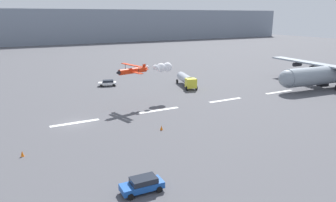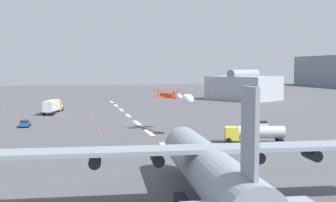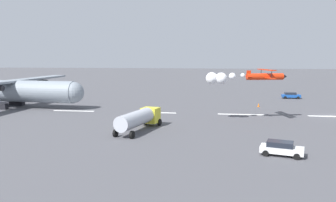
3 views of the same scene
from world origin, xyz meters
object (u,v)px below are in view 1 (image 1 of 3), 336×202
stunt_biplane_red (152,68)px  airport_staff_sedan (108,83)px  followme_car_yellow (142,184)px  fuel_tanker_truck (186,80)px  cargo_transport_plane (327,74)px  traffic_cone_far (161,128)px  traffic_cone_near (22,154)px

stunt_biplane_red → airport_staff_sedan: stunt_biplane_red is taller
followme_car_yellow → airport_staff_sedan: size_ratio=0.94×
fuel_tanker_truck → cargo_transport_plane: bearing=-31.9°
cargo_transport_plane → airport_staff_sedan: 53.46m
stunt_biplane_red → traffic_cone_far: bearing=-110.6°
cargo_transport_plane → traffic_cone_near: (-67.91, -7.38, -3.15)m
cargo_transport_plane → traffic_cone_near: cargo_transport_plane is taller
stunt_biplane_red → fuel_tanker_truck: size_ratio=1.27×
stunt_biplane_red → cargo_transport_plane: bearing=-11.1°
fuel_tanker_truck → airport_staff_sedan: size_ratio=2.21×
followme_car_yellow → cargo_transport_plane: bearing=20.8°
stunt_biplane_red → traffic_cone_near: size_ratio=17.51×
fuel_tanker_truck → traffic_cone_near: (-39.33, -25.16, -1.38)m
airport_staff_sedan → traffic_cone_near: bearing=-122.4°
fuel_tanker_truck → traffic_cone_near: fuel_tanker_truck is taller
traffic_cone_far → traffic_cone_near: bearing=-179.2°
followme_car_yellow → airport_staff_sedan: 50.99m
traffic_cone_near → airport_staff_sedan: bearing=57.6°
cargo_transport_plane → followme_car_yellow: cargo_transport_plane is taller
followme_car_yellow → traffic_cone_near: followme_car_yellow is taller
cargo_transport_plane → traffic_cone_far: bearing=-171.6°
followme_car_yellow → traffic_cone_near: 17.77m
cargo_transport_plane → followme_car_yellow: size_ratio=8.61×
stunt_biplane_red → traffic_cone_near: 30.69m
followme_car_yellow → airport_staff_sedan: same height
airport_staff_sedan → traffic_cone_near: size_ratio=6.21×
fuel_tanker_truck → traffic_cone_near: size_ratio=13.73×
stunt_biplane_red → fuel_tanker_truck: bearing=34.5°
followme_car_yellow → traffic_cone_far: (9.71, 14.93, -0.44)m
cargo_transport_plane → fuel_tanker_truck: 33.70m
fuel_tanker_truck → traffic_cone_far: size_ratio=13.73×
fuel_tanker_truck → traffic_cone_far: (-19.58, -24.88, -1.38)m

